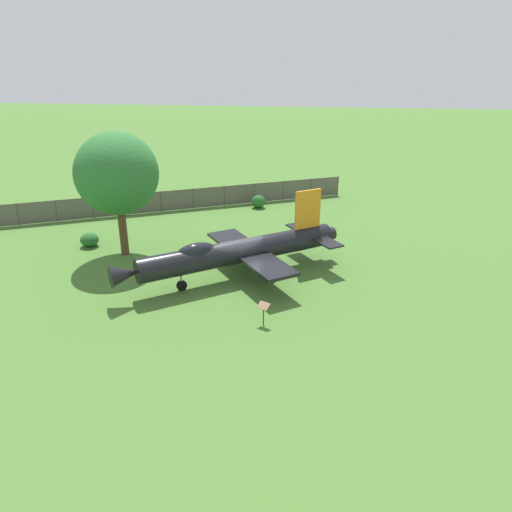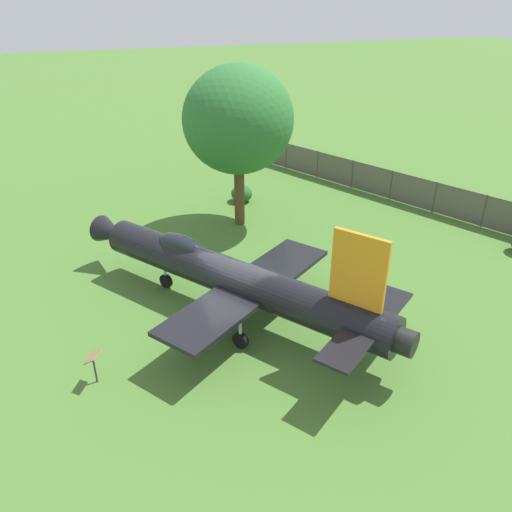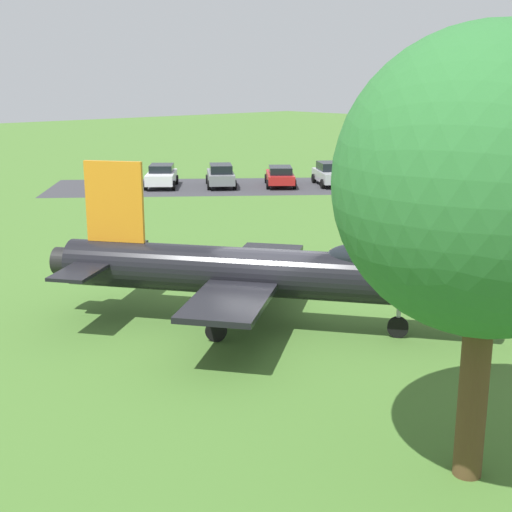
{
  "view_description": "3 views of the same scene",
  "coord_description": "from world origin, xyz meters",
  "px_view_note": "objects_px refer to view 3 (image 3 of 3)",
  "views": [
    {
      "loc": [
        4.31,
        -26.75,
        12.64
      ],
      "look_at": [
        1.0,
        -0.35,
        1.58
      ],
      "focal_mm": 34.64,
      "sensor_mm": 36.0,
      "label": 1
    },
    {
      "loc": [
        15.32,
        -4.51,
        11.15
      ],
      "look_at": [
        -1.29,
        1.23,
        1.77
      ],
      "focal_mm": 35.3,
      "sensor_mm": 36.0,
      "label": 2
    },
    {
      "loc": [
        -14.3,
        13.53,
        7.18
      ],
      "look_at": [
        0.43,
        0.14,
        2.13
      ],
      "focal_mm": 49.35,
      "sensor_mm": 36.0,
      "label": 3
    }
  ],
  "objects_px": {
    "display_jet": "(281,272)",
    "parked_car_green": "(392,173)",
    "shade_tree": "(490,183)",
    "parked_car_gray": "(221,175)",
    "parked_car_silver": "(331,174)",
    "info_plaque": "(338,258)",
    "parked_car_white": "(161,176)",
    "parked_car_red": "(280,176)"
  },
  "relations": [
    {
      "from": "display_jet",
      "to": "parked_car_silver",
      "type": "distance_m",
      "value": 28.95
    },
    {
      "from": "parked_car_silver",
      "to": "parked_car_white",
      "type": "relative_size",
      "value": 1.01
    },
    {
      "from": "parked_car_silver",
      "to": "parked_car_white",
      "type": "xyz_separation_m",
      "value": [
        7.16,
        9.09,
        -0.02
      ]
    },
    {
      "from": "parked_car_silver",
      "to": "parked_car_red",
      "type": "xyz_separation_m",
      "value": [
        2.05,
        2.87,
        -0.08
      ]
    },
    {
      "from": "info_plaque",
      "to": "parked_car_gray",
      "type": "height_order",
      "value": "parked_car_gray"
    },
    {
      "from": "info_plaque",
      "to": "parked_car_white",
      "type": "xyz_separation_m",
      "value": [
        23.08,
        -8.3,
        -0.07
      ]
    },
    {
      "from": "info_plaque",
      "to": "parked_car_green",
      "type": "xyz_separation_m",
      "value": [
        13.27,
        -20.78,
        -0.07
      ]
    },
    {
      "from": "display_jet",
      "to": "shade_tree",
      "type": "relative_size",
      "value": 1.57
    },
    {
      "from": "parked_car_silver",
      "to": "parked_car_gray",
      "type": "bearing_deg",
      "value": -92.95
    },
    {
      "from": "shade_tree",
      "to": "parked_car_red",
      "type": "xyz_separation_m",
      "value": [
        28.23,
        -22.55,
        -4.75
      ]
    },
    {
      "from": "display_jet",
      "to": "parked_car_white",
      "type": "bearing_deg",
      "value": 116.71
    },
    {
      "from": "parked_car_green",
      "to": "parked_car_white",
      "type": "height_order",
      "value": "parked_car_green"
    },
    {
      "from": "parked_car_gray",
      "to": "parked_car_white",
      "type": "height_order",
      "value": "parked_car_gray"
    },
    {
      "from": "display_jet",
      "to": "parked_car_silver",
      "type": "relative_size",
      "value": 2.92
    },
    {
      "from": "shade_tree",
      "to": "info_plaque",
      "type": "height_order",
      "value": "shade_tree"
    },
    {
      "from": "display_jet",
      "to": "parked_car_white",
      "type": "distance_m",
      "value": 28.7
    },
    {
      "from": "parked_car_green",
      "to": "parked_car_red",
      "type": "distance_m",
      "value": 7.82
    },
    {
      "from": "info_plaque",
      "to": "parked_car_silver",
      "type": "bearing_deg",
      "value": -47.54
    },
    {
      "from": "shade_tree",
      "to": "info_plaque",
      "type": "xyz_separation_m",
      "value": [
        10.27,
        -8.03,
        -4.62
      ]
    },
    {
      "from": "parked_car_gray",
      "to": "parked_car_white",
      "type": "relative_size",
      "value": 1.04
    },
    {
      "from": "parked_car_silver",
      "to": "info_plaque",
      "type": "bearing_deg",
      "value": -13.49
    },
    {
      "from": "shade_tree",
      "to": "parked_car_red",
      "type": "relative_size",
      "value": 1.85
    },
    {
      "from": "display_jet",
      "to": "parked_car_green",
      "type": "xyz_separation_m",
      "value": [
        15.55,
        -25.88,
        -0.95
      ]
    },
    {
      "from": "info_plaque",
      "to": "parked_car_green",
      "type": "height_order",
      "value": "parked_car_green"
    },
    {
      "from": "shade_tree",
      "to": "parked_car_white",
      "type": "distance_m",
      "value": 37.42
    },
    {
      "from": "display_jet",
      "to": "parked_car_red",
      "type": "relative_size",
      "value": 2.9
    },
    {
      "from": "info_plaque",
      "to": "shade_tree",
      "type": "bearing_deg",
      "value": 141.98
    },
    {
      "from": "parked_car_gray",
      "to": "parked_car_white",
      "type": "bearing_deg",
      "value": 85.89
    },
    {
      "from": "info_plaque",
      "to": "parked_car_green",
      "type": "bearing_deg",
      "value": -57.44
    },
    {
      "from": "parked_car_silver",
      "to": "parked_car_red",
      "type": "bearing_deg",
      "value": -91.51
    },
    {
      "from": "parked_car_gray",
      "to": "parked_car_silver",
      "type": "bearing_deg",
      "value": -90.52
    },
    {
      "from": "info_plaque",
      "to": "parked_car_green",
      "type": "relative_size",
      "value": 0.23
    },
    {
      "from": "display_jet",
      "to": "parked_car_red",
      "type": "bearing_deg",
      "value": 100.46
    },
    {
      "from": "parked_car_green",
      "to": "parked_car_silver",
      "type": "height_order",
      "value": "parked_car_silver"
    },
    {
      "from": "shade_tree",
      "to": "parked_car_gray",
      "type": "distance_m",
      "value": 36.63
    },
    {
      "from": "parked_car_green",
      "to": "shade_tree",
      "type": "bearing_deg",
      "value": -14.66
    },
    {
      "from": "display_jet",
      "to": "parked_car_green",
      "type": "distance_m",
      "value": 30.21
    },
    {
      "from": "display_jet",
      "to": "info_plaque",
      "type": "bearing_deg",
      "value": 78.67
    },
    {
      "from": "parked_car_green",
      "to": "parked_car_red",
      "type": "relative_size",
      "value": 1.12
    },
    {
      "from": "parked_car_green",
      "to": "parked_car_gray",
      "type": "xyz_separation_m",
      "value": [
        7.2,
        9.43,
        0.01
      ]
    },
    {
      "from": "parked_car_green",
      "to": "parked_car_white",
      "type": "xyz_separation_m",
      "value": [
        9.81,
        12.48,
        -0.0
      ]
    },
    {
      "from": "display_jet",
      "to": "parked_car_green",
      "type": "relative_size",
      "value": 2.59
    }
  ]
}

